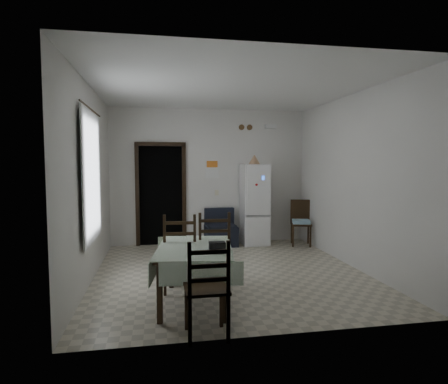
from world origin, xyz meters
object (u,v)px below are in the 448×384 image
navy_seat (221,227)px  corner_chair (301,223)px  fridge (255,204)px  dining_chair_far_left (180,252)px  dining_chair_far_right (213,249)px  dining_table (195,275)px  dining_chair_near_head (206,287)px

navy_seat → corner_chair: bearing=-13.0°
fridge → corner_chair: (0.94, -0.29, -0.38)m
corner_chair → dining_chair_far_left: size_ratio=0.89×
navy_seat → dining_chair_far_right: (-0.55, -2.56, 0.15)m
fridge → corner_chair: fridge is taller
corner_chair → dining_table: 3.83m
navy_seat → dining_table: bearing=-108.6°
navy_seat → dining_chair_near_head: bearing=-104.9°
navy_seat → dining_table: 3.27m
fridge → dining_chair_near_head: bearing=-110.7°
dining_table → dining_chair_far_left: dining_chair_far_left is taller
dining_table → dining_chair_near_head: 0.94m
dining_table → dining_chair_far_left: 0.56m
fridge → navy_seat: bearing=-179.6°
fridge → dining_chair_far_left: bearing=-123.1°
fridge → dining_chair_far_left: fridge is taller
corner_chair → dining_chair_far_left: 3.58m
navy_seat → dining_table: navy_seat is taller
dining_chair_far_right → dining_table: bearing=63.8°
corner_chair → dining_table: corner_chair is taller
dining_table → dining_chair_far_right: dining_chair_far_right is taller
navy_seat → dining_chair_far_right: 2.62m
dining_chair_near_head → navy_seat: bearing=-102.4°
corner_chair → dining_chair_near_head: dining_chair_near_head is taller
dining_chair_far_left → dining_chair_near_head: dining_chair_far_left is taller
fridge → navy_seat: size_ratio=2.23×
corner_chair → dining_chair_far_left: bearing=-123.0°
navy_seat → dining_chair_near_head: (-0.85, -4.08, 0.12)m
navy_seat → dining_chair_far_right: size_ratio=0.71×
navy_seat → dining_table: size_ratio=0.56×
dining_table → fridge: bearing=71.4°
fridge → navy_seat: fridge is taller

